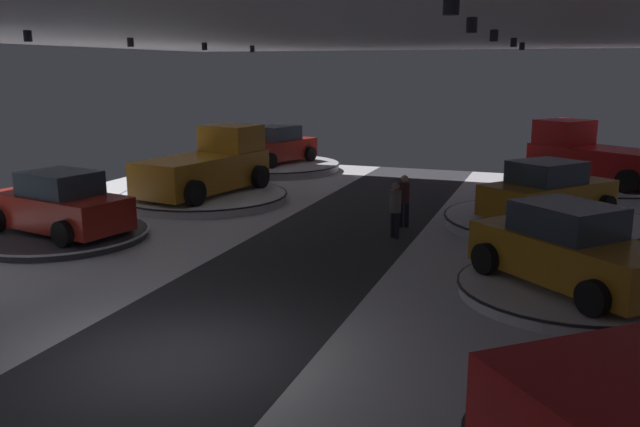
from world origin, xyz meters
name	(u,v)px	position (x,y,z in m)	size (l,w,h in m)	color
ground	(171,360)	(0.00, 0.00, -0.02)	(24.00, 44.00, 0.06)	silver
ceiling_with_spotlights	(152,9)	(0.00, 0.00, 5.55)	(24.00, 44.00, 0.39)	silver
display_platform_mid_left	(61,235)	(-7.15, 5.65, 0.13)	(4.83, 4.83, 0.22)	#333338
display_car_mid_left	(59,205)	(-7.12, 5.65, 0.99)	(4.48, 2.89, 1.71)	maroon
display_platform_mid_right	(567,290)	(6.19, 5.38, 0.15)	(4.55, 4.55, 0.27)	silver
display_car_mid_right	(569,249)	(6.16, 5.40, 1.04)	(4.32, 4.15, 1.71)	#B77519
display_platform_far_left	(204,197)	(-6.03, 11.69, 0.17)	(5.98, 5.98, 0.31)	silver
pickup_truck_far_left	(209,166)	(-5.97, 12.01, 1.24)	(3.36, 5.58, 2.30)	#B77519
display_platform_deep_left	(275,166)	(-6.57, 19.24, 0.20)	(6.10, 6.10, 0.36)	#B7B7BC
display_car_deep_left	(275,146)	(-6.56, 19.27, 1.13)	(3.17, 4.55, 1.71)	maroon
display_platform_far_right	(546,222)	(5.63, 11.67, 0.18)	(6.07, 6.07, 0.33)	silver
display_car_far_right	(548,192)	(5.61, 11.65, 1.10)	(3.99, 4.42, 1.71)	#B77519
display_platform_deep_right	(598,187)	(7.40, 18.57, 0.20)	(6.11, 6.11, 0.36)	silver
pickup_truck_deep_right	(593,158)	(7.14, 18.75, 1.30)	(5.52, 4.81, 2.30)	red
visitor_walking_near	(404,198)	(1.59, 10.29, 0.91)	(0.32, 0.32, 1.59)	black
visitor_walking_far	(395,207)	(1.63, 8.96, 0.91)	(0.32, 0.32, 1.59)	black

